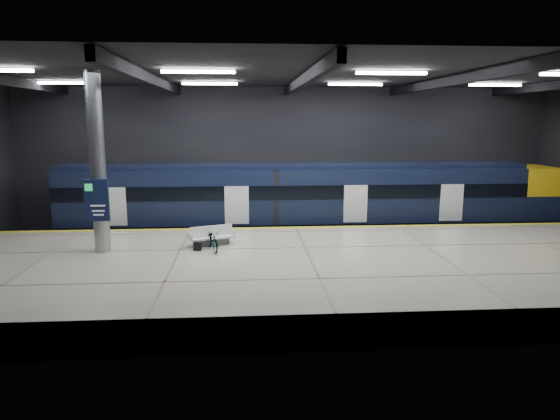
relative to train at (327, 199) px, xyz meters
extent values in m
plane|color=black|center=(-1.98, -5.50, -2.06)|extent=(30.00, 30.00, 0.00)
cube|color=black|center=(-1.98, 2.50, 1.94)|extent=(30.00, 0.10, 8.00)
cube|color=black|center=(-1.98, -13.50, 1.94)|extent=(30.00, 0.10, 8.00)
cube|color=black|center=(-1.98, -5.50, 5.94)|extent=(30.00, 16.00, 0.10)
cube|color=black|center=(-7.98, -5.50, 5.69)|extent=(0.25, 16.00, 0.40)
cube|color=black|center=(-1.98, -5.50, 5.69)|extent=(0.25, 16.00, 0.40)
cube|color=black|center=(4.02, -5.50, 5.69)|extent=(0.25, 16.00, 0.40)
cube|color=white|center=(-5.98, -7.50, 5.82)|extent=(2.60, 0.18, 0.10)
cube|color=white|center=(1.02, -7.50, 5.82)|extent=(2.60, 0.18, 0.10)
cube|color=white|center=(-12.98, -1.50, 5.82)|extent=(2.60, 0.18, 0.10)
cube|color=white|center=(-5.98, -1.50, 5.82)|extent=(2.60, 0.18, 0.10)
cube|color=white|center=(1.02, -1.50, 5.82)|extent=(2.60, 0.18, 0.10)
cube|color=white|center=(8.02, -1.50, 5.82)|extent=(2.60, 0.18, 0.10)
cube|color=beige|center=(-1.98, -8.00, -1.51)|extent=(30.00, 11.00, 1.10)
cube|color=gold|center=(-1.98, -2.75, -0.95)|extent=(30.00, 0.40, 0.01)
cube|color=gray|center=(-1.98, -0.72, -1.98)|extent=(30.00, 0.08, 0.16)
cube|color=gray|center=(-1.98, 0.72, -1.98)|extent=(30.00, 0.08, 0.16)
cube|color=black|center=(-1.80, 0.00, -1.51)|extent=(24.00, 2.58, 0.80)
cube|color=black|center=(-1.80, 0.00, 0.27)|extent=(24.00, 2.80, 2.75)
cube|color=black|center=(-1.80, 0.00, 1.76)|extent=(24.00, 2.30, 0.24)
cube|color=black|center=(-1.80, -1.41, 0.54)|extent=(24.00, 0.04, 0.70)
cube|color=white|center=(1.20, -1.41, -0.06)|extent=(1.20, 0.05, 1.90)
cube|color=yellow|center=(11.20, 0.00, 0.27)|extent=(2.00, 2.80, 2.75)
cube|color=black|center=(11.50, 0.00, 0.44)|extent=(1.60, 2.38, 0.80)
cube|color=#595B60|center=(-5.79, -5.82, -0.83)|extent=(1.49, 0.93, 0.27)
cube|color=white|center=(-5.79, -5.82, -0.62)|extent=(1.94, 1.35, 0.07)
cube|color=white|center=(-5.79, -5.82, -0.37)|extent=(1.69, 0.70, 0.45)
cube|color=white|center=(-6.62, -6.13, -0.51)|extent=(0.32, 0.73, 0.27)
cube|color=white|center=(-4.95, -5.50, -0.51)|extent=(0.32, 0.73, 0.27)
imported|color=#99999E|center=(-5.68, -6.66, -0.54)|extent=(0.99, 1.69, 0.84)
cube|color=black|center=(-6.28, -6.66, -0.78)|extent=(0.32, 0.21, 0.35)
cylinder|color=#9EA0A5|center=(-9.98, -6.50, 2.49)|extent=(0.60, 0.60, 6.90)
cube|color=#101B3C|center=(-9.98, -6.92, 1.14)|extent=(0.90, 0.12, 1.60)
camera|label=1|loc=(-4.38, -25.97, 4.15)|focal=32.00mm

